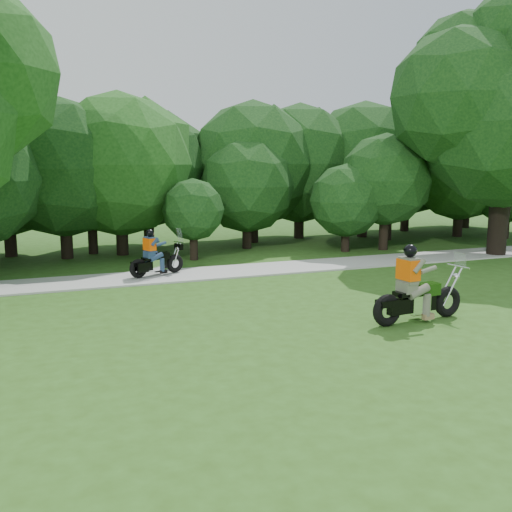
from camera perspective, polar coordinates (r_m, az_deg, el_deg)
ground at (r=13.34m, az=12.59°, el=-7.43°), size 100.00×100.00×0.00m
walkway at (r=20.27m, az=-0.08°, el=-1.38°), size 60.00×2.20×0.06m
tree_line at (r=26.21m, az=-4.25°, el=8.79°), size 40.89×11.76×7.31m
big_tree_east at (r=25.64m, az=23.07°, el=13.61°), size 9.07×6.89×10.46m
chopper_motorcycle at (r=14.15m, az=15.57°, el=-3.64°), size 2.67×0.77×1.91m
touring_motorcycle at (r=19.24m, az=-10.21°, el=-0.29°), size 2.00×1.14×1.58m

